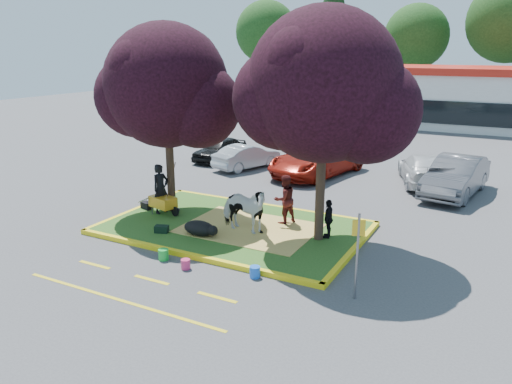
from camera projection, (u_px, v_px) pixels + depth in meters
The scene contains 32 objects.
ground at pixel (234, 230), 16.47m from camera, with size 90.00×90.00×0.00m, color #424244.
median_island at pixel (234, 228), 16.45m from camera, with size 8.00×5.00×0.15m, color #245119.
curb_near at pixel (188, 255), 14.26m from camera, with size 8.30×0.16×0.15m, color yellow.
curb_far at pixel (268, 206), 18.64m from camera, with size 8.30×0.16×0.15m, color yellow.
curb_left at pixel (138, 209), 18.28m from camera, with size 0.16×5.30×0.15m, color yellow.
curb_right at pixel (354, 250), 14.61m from camera, with size 0.16×5.30×0.15m, color yellow.
straw_bedding at pixel (250, 228), 16.16m from camera, with size 4.20×3.00×0.01m, color #DFC15C.
tree_purple_left at pixel (167, 92), 16.83m from camera, with size 5.06×4.20×6.51m.
tree_purple_right at pixel (324, 93), 14.04m from camera, with size 5.30×4.40×6.82m.
fire_lane_stripe_a at pixel (95, 265), 13.80m from camera, with size 1.10×0.12×0.01m, color yellow.
fire_lane_stripe_b at pixel (152, 280), 12.90m from camera, with size 1.10×0.12×0.01m, color yellow.
fire_lane_stripe_c at pixel (217, 297), 12.01m from camera, with size 1.10×0.12×0.01m, color yellow.
fire_lane_long at pixel (119, 300), 11.89m from camera, with size 6.00×0.10×0.01m, color yellow.
retail_building at pixel (438, 95), 38.69m from camera, with size 20.40×8.40×4.40m.
treeline at pixel (452, 25), 45.68m from camera, with size 46.58×7.80×14.63m.
cow at pixel (243, 209), 15.63m from camera, with size 0.82×1.79×1.51m, color white.
calf at pixel (199, 228), 15.50m from camera, with size 1.07×0.61×0.47m, color black.
handler at pixel (161, 189), 17.49m from camera, with size 0.64×0.42×1.75m, color black.
visitor_a at pixel (285, 199), 16.45m from camera, with size 0.80×0.62×1.64m, color #4F1716.
visitor_b at pixel (328, 219), 15.25m from camera, with size 0.71×0.30×1.21m, color black.
wheelbarrow at pixel (163, 202), 17.44m from camera, with size 1.68×0.77×0.63m.
gear_bag_dark at pixel (147, 205), 18.12m from camera, with size 0.47×0.26×0.24m, color black.
gear_bag_green at pixel (162, 229), 15.78m from camera, with size 0.42×0.26×0.22m, color black.
sign_post at pixel (357, 248), 11.59m from camera, with size 0.29×0.15×2.14m.
bucket_green at pixel (163, 254), 14.11m from camera, with size 0.29×0.29×0.31m, color green.
bucket_pink at pixel (186, 264), 13.52m from camera, with size 0.26×0.26×0.27m, color #D52F68.
bucket_blue at pixel (255, 272), 13.02m from camera, with size 0.28×0.28×0.30m, color blue.
car_black at pixel (220, 149), 26.41m from camera, with size 1.44×3.59×1.22m, color black.
car_silver at pixel (247, 157), 24.69m from camera, with size 1.26×3.62×1.19m, color #A8ACB0.
car_red at pixel (317, 159), 23.38m from camera, with size 2.52×5.47×1.52m, color maroon.
car_white at pixel (424, 169), 21.83m from camera, with size 1.86×4.59×1.33m, color silver.
car_grey at pixel (456, 176), 20.18m from camera, with size 1.65×4.72×1.56m, color #515258.
Camera 1 is at (7.89, -13.32, 5.79)m, focal length 35.00 mm.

